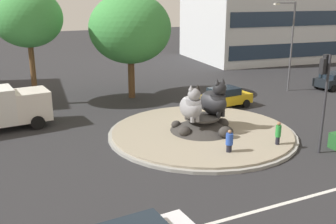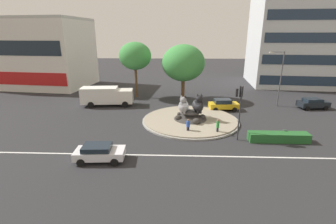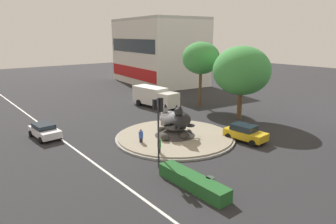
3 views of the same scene
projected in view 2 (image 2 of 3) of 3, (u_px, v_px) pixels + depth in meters
The scene contains 19 objects.
ground_plane at pixel (190, 121), 29.73m from camera, with size 160.00×160.00×0.00m, color #28282B.
lane_centreline at pixel (195, 156), 21.23m from camera, with size 112.00×0.20×0.01m, color silver.
roundabout_island at pixel (190, 119), 29.62m from camera, with size 11.74×11.74×1.20m.
cat_statue_grey at pixel (183, 106), 28.96m from camera, with size 1.54×2.21×2.24m.
cat_statue_black at pixel (198, 105), 29.12m from camera, with size 1.64×2.62×2.41m.
traffic_light_mast at pixel (240, 102), 23.33m from camera, with size 0.72×0.52×5.48m.
shophouse_block at pixel (36, 53), 48.33m from camera, with size 21.45×14.56×13.19m.
office_tower at pixel (305, 7), 47.38m from camera, with size 19.62×15.84×30.66m.
clipped_hedge_strip at pixel (279, 137), 24.01m from camera, with size 5.86×1.20×0.90m, color #235B28.
broadleaf_tree_behind_island at pixel (183, 63), 38.27m from camera, with size 6.78×6.78×8.72m.
second_tree_near_tower at pixel (135, 56), 39.19m from camera, with size 5.23×5.23×9.05m.
streetlight_arm at pixel (280, 76), 34.62m from camera, with size 1.97×0.66×7.93m.
pedestrian_green_shirt at pixel (218, 126), 25.59m from camera, with size 0.31×0.31×1.65m.
pedestrian_blue_shirt at pixel (188, 126), 25.96m from camera, with size 0.40×0.40×1.56m.
sedan_on_far_lane at pixel (223, 104), 33.80m from camera, with size 4.16×2.28×1.59m.
hatchback_near_shophouse at pixel (99, 152), 20.27m from camera, with size 4.21×2.30×1.42m.
parked_car_right at pixel (313, 103), 34.47m from camera, with size 4.32×2.45×1.50m.
delivery_box_truck at pixel (106, 96), 35.78m from camera, with size 7.63×3.22×2.77m.
litter_bin at pixel (285, 134), 24.65m from camera, with size 0.56×0.56×0.90m.
Camera 2 is at (-1.66, -28.03, 10.20)m, focal length 25.88 mm.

